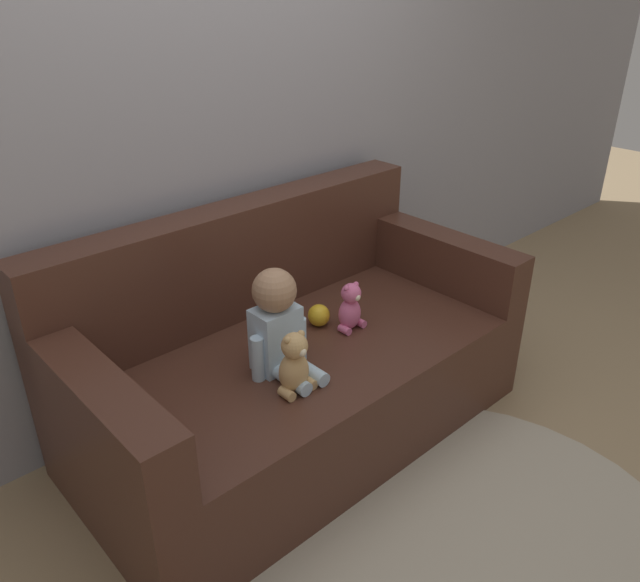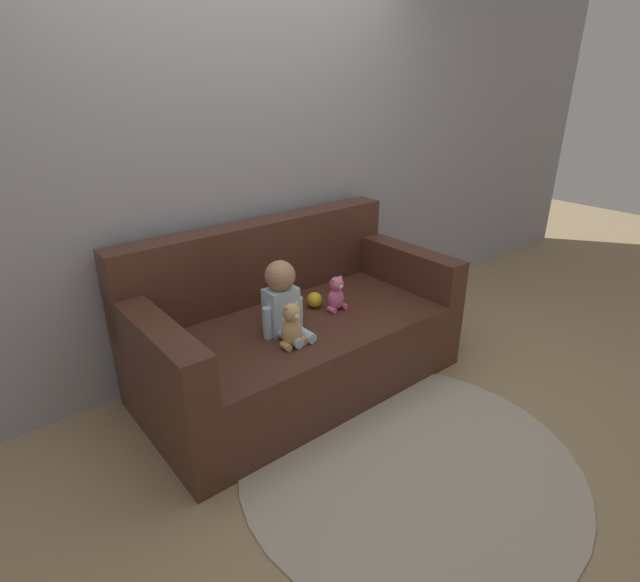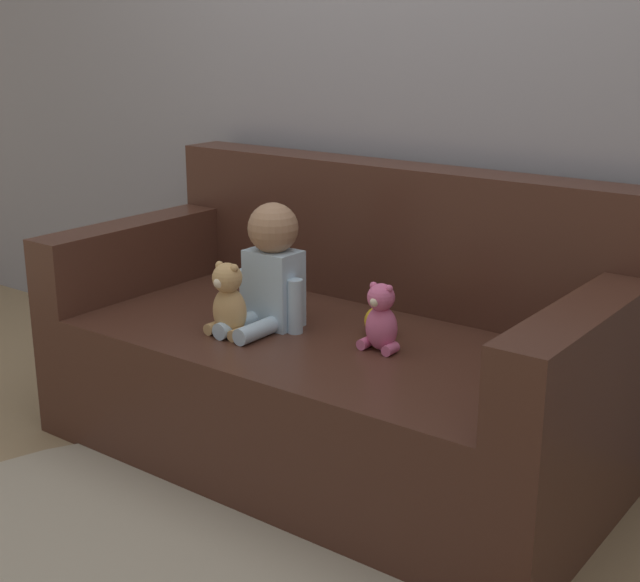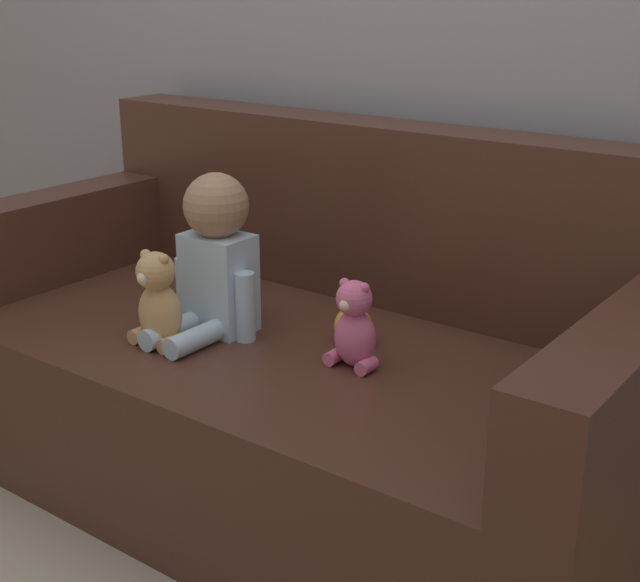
{
  "view_description": "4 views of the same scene",
  "coord_description": "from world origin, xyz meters",
  "views": [
    {
      "loc": [
        -1.42,
        -1.67,
        1.82
      ],
      "look_at": [
        0.06,
        -0.06,
        0.69
      ],
      "focal_mm": 35.0,
      "sensor_mm": 36.0,
      "label": 1
    },
    {
      "loc": [
        -1.58,
        -2.12,
        1.77
      ],
      "look_at": [
        0.16,
        0.0,
        0.58
      ],
      "focal_mm": 28.0,
      "sensor_mm": 36.0,
      "label": 2
    },
    {
      "loc": [
        1.64,
        -2.23,
        1.42
      ],
      "look_at": [
        0.07,
        -0.15,
        0.63
      ],
      "focal_mm": 50.0,
      "sensor_mm": 36.0,
      "label": 3
    },
    {
      "loc": [
        1.33,
        -1.66,
        1.32
      ],
      "look_at": [
        0.14,
        -0.06,
        0.62
      ],
      "focal_mm": 50.0,
      "sensor_mm": 36.0,
      "label": 4
    }
  ],
  "objects": [
    {
      "name": "toy_ball",
      "position": [
        0.16,
        0.05,
        0.5
      ],
      "size": [
        0.1,
        0.1,
        0.1
      ],
      "color": "gold",
      "rests_on": "couch"
    },
    {
      "name": "ground_plane",
      "position": [
        0.0,
        0.0,
        0.0
      ],
      "size": [
        12.0,
        12.0,
        0.0
      ],
      "primitive_type": "plane",
      "color": "#9E8460"
    },
    {
      "name": "plush_toy_side",
      "position": [
        0.24,
        -0.06,
        0.55
      ],
      "size": [
        0.13,
        0.1,
        0.21
      ],
      "color": "#DB6699",
      "rests_on": "couch"
    },
    {
      "name": "floor_rug",
      "position": [
        -0.02,
        -0.9,
        0.01
      ],
      "size": [
        1.67,
        1.67,
        0.01
      ],
      "color": "#B2A893",
      "rests_on": "ground_plane"
    },
    {
      "name": "couch",
      "position": [
        0.0,
        0.06,
        0.33
      ],
      "size": [
        1.89,
        0.97,
        0.95
      ],
      "color": "#47281E",
      "rests_on": "ground_plane"
    },
    {
      "name": "teddy_bear_brown",
      "position": [
        -0.23,
        -0.24,
        0.57
      ],
      "size": [
        0.14,
        0.11,
        0.24
      ],
      "color": "tan",
      "rests_on": "couch"
    },
    {
      "name": "wall_back",
      "position": [
        0.0,
        0.57,
        1.3
      ],
      "size": [
        8.0,
        0.05,
        2.6
      ],
      "color": "#93939E",
      "rests_on": "ground_plane"
    },
    {
      "name": "person_baby",
      "position": [
        -0.18,
        -0.08,
        0.65
      ],
      "size": [
        0.26,
        0.31,
        0.41
      ],
      "color": "silver",
      "rests_on": "couch"
    }
  ]
}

